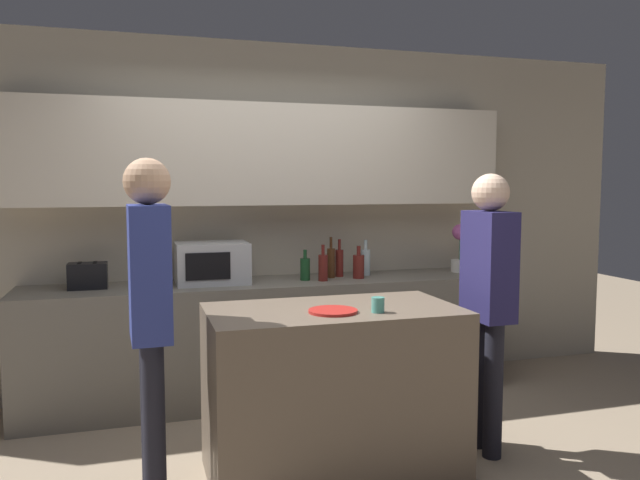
{
  "coord_description": "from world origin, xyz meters",
  "views": [
    {
      "loc": [
        -0.98,
        -3.12,
        1.61
      ],
      "look_at": [
        0.05,
        0.31,
        1.28
      ],
      "focal_mm": 35.0,
      "sensor_mm": 36.0,
      "label": 1
    }
  ],
  "objects_px": {
    "bottle_0": "(305,269)",
    "person_center": "(150,299)",
    "toaster": "(88,276)",
    "plate_on_island": "(333,311)",
    "microwave": "(212,263)",
    "bottle_5": "(366,262)",
    "bottle_4": "(359,266)",
    "bottle_2": "(331,262)",
    "potted_plant": "(460,248)",
    "bottle_3": "(339,262)",
    "bottle_1": "(323,267)",
    "person_left": "(488,288)",
    "cup_0": "(378,305)"
  },
  "relations": [
    {
      "from": "bottle_0",
      "to": "person_center",
      "type": "xyz_separation_m",
      "value": [
        -1.16,
        -1.34,
        0.07
      ]
    },
    {
      "from": "toaster",
      "to": "plate_on_island",
      "type": "bearing_deg",
      "value": -48.71
    },
    {
      "from": "microwave",
      "to": "person_center",
      "type": "bearing_deg",
      "value": -108.57
    },
    {
      "from": "bottle_5",
      "to": "microwave",
      "type": "bearing_deg",
      "value": -177.68
    },
    {
      "from": "bottle_4",
      "to": "bottle_5",
      "type": "relative_size",
      "value": 0.89
    },
    {
      "from": "bottle_2",
      "to": "potted_plant",
      "type": "bearing_deg",
      "value": 0.28
    },
    {
      "from": "microwave",
      "to": "plate_on_island",
      "type": "distance_m",
      "value": 1.55
    },
    {
      "from": "toaster",
      "to": "plate_on_island",
      "type": "height_order",
      "value": "toaster"
    },
    {
      "from": "toaster",
      "to": "bottle_0",
      "type": "height_order",
      "value": "bottle_0"
    },
    {
      "from": "bottle_4",
      "to": "person_center",
      "type": "xyz_separation_m",
      "value": [
        -1.58,
        -1.32,
        0.06
      ]
    },
    {
      "from": "potted_plant",
      "to": "bottle_3",
      "type": "relative_size",
      "value": 1.34
    },
    {
      "from": "bottle_1",
      "to": "bottle_3",
      "type": "height_order",
      "value": "bottle_3"
    },
    {
      "from": "bottle_0",
      "to": "plate_on_island",
      "type": "relative_size",
      "value": 0.89
    },
    {
      "from": "potted_plant",
      "to": "plate_on_island",
      "type": "distance_m",
      "value": 2.17
    },
    {
      "from": "person_left",
      "to": "bottle_2",
      "type": "bearing_deg",
      "value": 21.14
    },
    {
      "from": "bottle_3",
      "to": "person_left",
      "type": "height_order",
      "value": "person_left"
    },
    {
      "from": "bottle_3",
      "to": "toaster",
      "type": "bearing_deg",
      "value": -178.91
    },
    {
      "from": "bottle_5",
      "to": "plate_on_island",
      "type": "xyz_separation_m",
      "value": [
        -0.77,
        -1.53,
        -0.05
      ]
    },
    {
      "from": "potted_plant",
      "to": "cup_0",
      "type": "distance_m",
      "value": 2.06
    },
    {
      "from": "potted_plant",
      "to": "bottle_4",
      "type": "distance_m",
      "value": 0.93
    },
    {
      "from": "person_left",
      "to": "person_center",
      "type": "xyz_separation_m",
      "value": [
        -1.93,
        -0.05,
        0.05
      ]
    },
    {
      "from": "bottle_1",
      "to": "person_left",
      "type": "height_order",
      "value": "person_left"
    },
    {
      "from": "person_center",
      "to": "person_left",
      "type": "bearing_deg",
      "value": 89.08
    },
    {
      "from": "bottle_5",
      "to": "person_center",
      "type": "xyz_separation_m",
      "value": [
        -1.69,
        -1.46,
        0.05
      ]
    },
    {
      "from": "toaster",
      "to": "potted_plant",
      "type": "height_order",
      "value": "potted_plant"
    },
    {
      "from": "plate_on_island",
      "to": "person_left",
      "type": "distance_m",
      "value": 1.01
    },
    {
      "from": "plate_on_island",
      "to": "person_left",
      "type": "height_order",
      "value": "person_left"
    },
    {
      "from": "potted_plant",
      "to": "bottle_4",
      "type": "relative_size",
      "value": 1.57
    },
    {
      "from": "microwave",
      "to": "bottle_3",
      "type": "height_order",
      "value": "microwave"
    },
    {
      "from": "cup_0",
      "to": "bottle_1",
      "type": "bearing_deg",
      "value": 84.7
    },
    {
      "from": "microwave",
      "to": "bottle_0",
      "type": "relative_size",
      "value": 2.25
    },
    {
      "from": "toaster",
      "to": "potted_plant",
      "type": "bearing_deg",
      "value": 0.0
    },
    {
      "from": "toaster",
      "to": "bottle_0",
      "type": "bearing_deg",
      "value": -2.53
    },
    {
      "from": "bottle_5",
      "to": "person_center",
      "type": "distance_m",
      "value": 2.24
    },
    {
      "from": "bottle_0",
      "to": "plate_on_island",
      "type": "xyz_separation_m",
      "value": [
        -0.24,
        -1.42,
        -0.03
      ]
    },
    {
      "from": "bottle_5",
      "to": "cup_0",
      "type": "bearing_deg",
      "value": -108.69
    },
    {
      "from": "microwave",
      "to": "bottle_2",
      "type": "xyz_separation_m",
      "value": [
        0.91,
        -0.0,
        -0.03
      ]
    },
    {
      "from": "microwave",
      "to": "person_center",
      "type": "height_order",
      "value": "person_center"
    },
    {
      "from": "bottle_0",
      "to": "bottle_4",
      "type": "height_order",
      "value": "bottle_4"
    },
    {
      "from": "bottle_5",
      "to": "cup_0",
      "type": "height_order",
      "value": "bottle_5"
    },
    {
      "from": "microwave",
      "to": "bottle_1",
      "type": "relative_size",
      "value": 1.9
    },
    {
      "from": "potted_plant",
      "to": "bottle_5",
      "type": "height_order",
      "value": "potted_plant"
    },
    {
      "from": "microwave",
      "to": "bottle_1",
      "type": "distance_m",
      "value": 0.82
    },
    {
      "from": "bottle_1",
      "to": "bottle_2",
      "type": "height_order",
      "value": "bottle_2"
    },
    {
      "from": "bottle_1",
      "to": "bottle_5",
      "type": "xyz_separation_m",
      "value": [
        0.41,
        0.19,
        0.0
      ]
    },
    {
      "from": "microwave",
      "to": "potted_plant",
      "type": "height_order",
      "value": "potted_plant"
    },
    {
      "from": "bottle_3",
      "to": "bottle_5",
      "type": "bearing_deg",
      "value": 3.19
    },
    {
      "from": "bottle_0",
      "to": "bottle_4",
      "type": "relative_size",
      "value": 0.92
    },
    {
      "from": "bottle_2",
      "to": "bottle_5",
      "type": "xyz_separation_m",
      "value": [
        0.31,
        0.05,
        -0.01
      ]
    },
    {
      "from": "bottle_1",
      "to": "bottle_3",
      "type": "bearing_deg",
      "value": 42.77
    }
  ]
}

